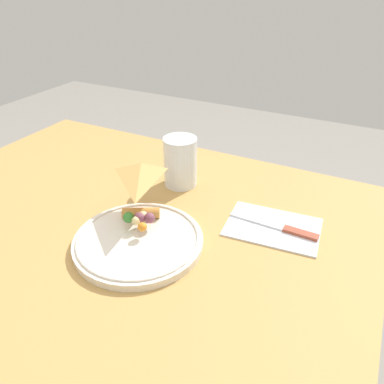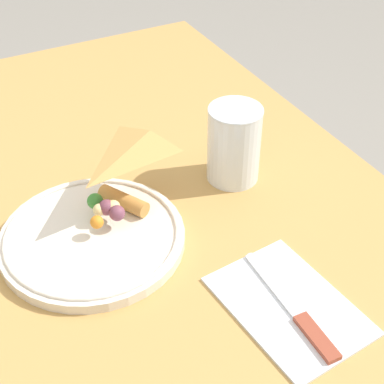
% 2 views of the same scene
% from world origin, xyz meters
% --- Properties ---
extents(dining_table, '(1.12, 0.89, 0.75)m').
position_xyz_m(dining_table, '(0.00, 0.00, 0.65)').
color(dining_table, tan).
rests_on(dining_table, ground_plane).
extents(plate_pizza, '(0.27, 0.27, 0.05)m').
position_xyz_m(plate_pizza, '(-0.09, 0.04, 0.77)').
color(plate_pizza, silver).
rests_on(plate_pizza, dining_table).
extents(milk_glass, '(0.09, 0.09, 0.13)m').
position_xyz_m(milk_glass, '(-0.05, -0.22, 0.82)').
color(milk_glass, white).
rests_on(milk_glass, dining_table).
extents(napkin_folded, '(0.21, 0.16, 0.00)m').
position_xyz_m(napkin_folded, '(-0.33, -0.14, 0.76)').
color(napkin_folded, silver).
rests_on(napkin_folded, dining_table).
extents(butter_knife, '(0.20, 0.02, 0.01)m').
position_xyz_m(butter_knife, '(-0.34, -0.14, 0.76)').
color(butter_knife, '#99422D').
rests_on(butter_knife, napkin_folded).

